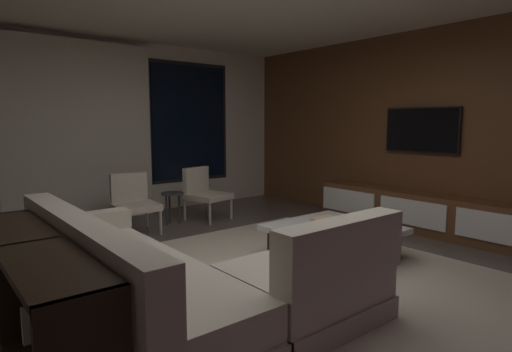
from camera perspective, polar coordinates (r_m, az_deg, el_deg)
name	(u,v)px	position (r m, az deg, el deg)	size (l,w,h in m)	color
floor	(268,283)	(3.97, 1.67, -14.23)	(9.20, 9.20, 0.00)	#564C44
back_wall_with_window	(110,130)	(6.83, -19.06, 5.95)	(6.60, 0.30, 2.70)	beige
media_wall	(443,130)	(6.15, 23.95, 5.68)	(0.12, 7.80, 2.70)	brown
area_rug	(303,277)	(4.13, 6.39, -13.34)	(3.20, 3.80, 0.01)	beige
sectional_couch	(176,283)	(3.23, -10.72, -13.98)	(1.98, 2.50, 0.82)	#B1A997
coffee_table	(333,242)	(4.62, 10.40, -8.75)	(1.16, 1.16, 0.36)	black
book_stack_on_coffee_table	(325,222)	(4.58, 9.28, -6.09)	(0.28, 0.21, 0.09)	#C8D04B
accent_chair_near_window	(204,191)	(6.38, -7.08, -1.97)	(0.67, 0.68, 0.78)	#B2ADA0
accent_chair_by_curtain	(133,200)	(5.81, -16.27, -3.14)	(0.58, 0.60, 0.78)	#B2ADA0
side_stool	(172,198)	(6.15, -11.23, -2.99)	(0.32, 0.32, 0.46)	#333338
media_console	(424,214)	(6.04, 21.72, -4.73)	(0.46, 3.10, 0.52)	brown
mounted_tv	(421,130)	(6.17, 21.42, 5.80)	(0.05, 1.06, 0.61)	black
console_table_behind_couch	(33,292)	(3.02, -27.88, -13.62)	(0.40, 2.10, 0.74)	black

